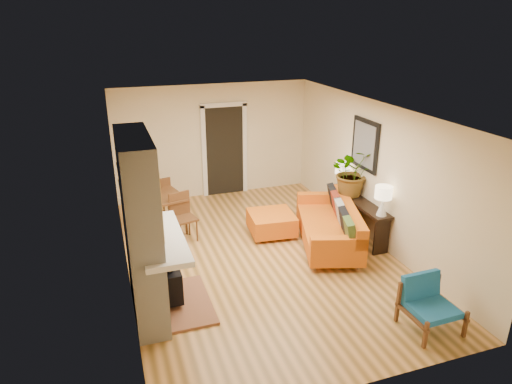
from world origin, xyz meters
TOP-DOWN VIEW (x-y plane):
  - room_shell at (0.60, 2.63)m, footprint 6.50×6.50m
  - fireplace at (-2.00, -1.00)m, footprint 1.09×1.68m
  - sofa at (1.44, 0.03)m, footprint 1.55×2.36m
  - ottoman at (0.52, 0.78)m, footprint 0.91×0.91m
  - blue_chair at (1.52, -2.55)m, footprint 0.70×0.69m
  - dining_table at (-1.36, 1.65)m, footprint 1.01×1.74m
  - console_table at (2.07, 0.23)m, footprint 0.34×1.85m
  - lamp_near at (2.07, -0.54)m, footprint 0.30×0.30m
  - lamp_far at (2.07, 0.90)m, footprint 0.30×0.30m
  - houseplant at (2.06, 0.49)m, footprint 0.99×0.90m

SIDE VIEW (x-z plane):
  - ottoman at x=0.52m, z-range 0.03..0.46m
  - sofa at x=1.44m, z-range -0.05..0.81m
  - blue_chair at x=1.52m, z-range 0.03..0.74m
  - console_table at x=2.07m, z-range 0.21..0.94m
  - dining_table at x=-1.36m, z-range 0.14..1.06m
  - lamp_near at x=2.07m, z-range 0.79..1.33m
  - lamp_far at x=2.07m, z-range 0.79..1.33m
  - houseplant at x=2.06m, z-range 0.72..1.68m
  - room_shell at x=0.60m, z-range -2.01..4.49m
  - fireplace at x=-2.00m, z-range -0.06..2.54m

